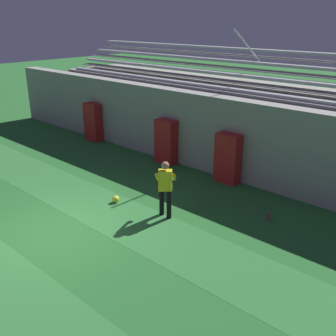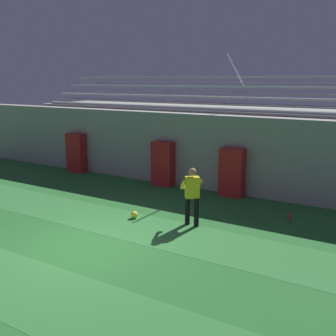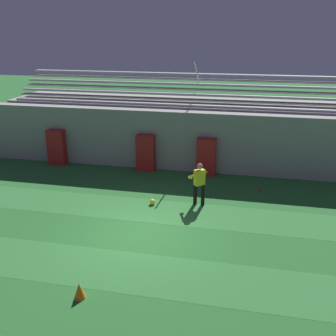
{
  "view_description": "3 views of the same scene",
  "coord_description": "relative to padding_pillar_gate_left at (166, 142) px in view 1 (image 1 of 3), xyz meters",
  "views": [
    {
      "loc": [
        8.35,
        -4.75,
        5.36
      ],
      "look_at": [
        0.93,
        3.45,
        1.1
      ],
      "focal_mm": 42.0,
      "sensor_mm": 36.0,
      "label": 1
    },
    {
      "loc": [
        6.38,
        -6.75,
        4.04
      ],
      "look_at": [
        -0.01,
        3.96,
        1.24
      ],
      "focal_mm": 42.0,
      "sensor_mm": 36.0,
      "label": 2
    },
    {
      "loc": [
        3.26,
        -11.03,
        6.43
      ],
      "look_at": [
        0.28,
        3.0,
        1.28
      ],
      "focal_mm": 42.0,
      "sensor_mm": 36.0,
      "label": 3
    }
  ],
  "objects": [
    {
      "name": "padding_pillar_far_left",
      "position": [
        -4.53,
        0.0,
        0.0
      ],
      "size": [
        0.86,
        0.44,
        1.72
      ],
      "primitive_type": "cube",
      "color": "#B21E1E",
      "rests_on": "ground"
    },
    {
      "name": "turf_stripe_far",
      "position": [
        1.43,
        -4.19,
        -0.86
      ],
      "size": [
        28.0,
        1.94,
        0.01
      ],
      "primitive_type": "cube",
      "color": "#337A38",
      "rests_on": "ground"
    },
    {
      "name": "goalkeeper",
      "position": [
        2.97,
        -3.29,
        0.09
      ],
      "size": [
        0.74,
        0.73,
        1.67
      ],
      "color": "black",
      "rests_on": "ground"
    },
    {
      "name": "padding_pillar_gate_right",
      "position": [
        2.85,
        0.0,
        0.0
      ],
      "size": [
        0.86,
        0.44,
        1.72
      ],
      "primitive_type": "cube",
      "color": "#B21E1E",
      "rests_on": "ground"
    },
    {
      "name": "ground_plane",
      "position": [
        1.43,
        -5.95,
        -0.86
      ],
      "size": [
        80.0,
        80.0,
        0.0
      ],
      "primitive_type": "plane",
      "color": "#286B2D"
    },
    {
      "name": "bleacher_stand",
      "position": [
        1.43,
        2.54,
        0.64
      ],
      "size": [
        18.0,
        3.35,
        5.03
      ],
      "color": "#999691",
      "rests_on": "ground"
    },
    {
      "name": "padding_pillar_gate_left",
      "position": [
        0.0,
        0.0,
        0.0
      ],
      "size": [
        0.86,
        0.44,
        1.72
      ],
      "primitive_type": "cube",
      "color": "#B21E1E",
      "rests_on": "ground"
    },
    {
      "name": "water_bottle",
      "position": [
        5.3,
        -1.54,
        -0.74
      ],
      "size": [
        0.07,
        0.07,
        0.24
      ],
      "primitive_type": "cylinder",
      "color": "red",
      "rests_on": "ground"
    },
    {
      "name": "soccer_ball",
      "position": [
        1.24,
        -3.67,
        -0.75
      ],
      "size": [
        0.22,
        0.22,
        0.22
      ],
      "primitive_type": "sphere",
      "color": "yellow",
      "rests_on": "ground"
    },
    {
      "name": "back_wall",
      "position": [
        1.43,
        0.55,
        0.54
      ],
      "size": [
        24.0,
        0.6,
        2.8
      ],
      "primitive_type": "cube",
      "color": "#999691",
      "rests_on": "ground"
    }
  ]
}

